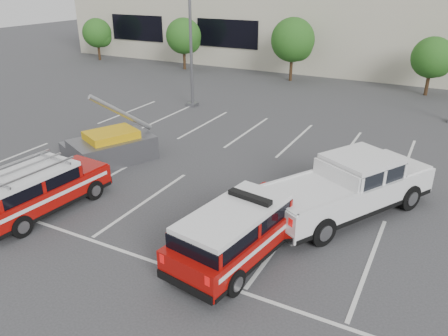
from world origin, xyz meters
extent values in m
plane|color=#333336|center=(0.00, 0.00, 0.00)|extent=(120.00, 120.00, 0.00)
cube|color=silver|center=(0.00, 4.50, 0.01)|extent=(23.00, 15.00, 0.01)
cube|color=beige|center=(0.00, 32.00, 4.00)|extent=(60.00, 15.00, 8.00)
cylinder|color=#3F2B19|center=(-25.00, 22.00, 0.76)|extent=(0.24, 0.24, 1.51)
sphere|color=#194E14|center=(-25.00, 22.00, 2.60)|extent=(2.77, 2.77, 2.77)
sphere|color=#194E14|center=(-24.60, 22.20, 2.18)|extent=(1.85, 1.85, 1.85)
cylinder|color=#3F2B19|center=(-15.00, 22.00, 0.84)|extent=(0.24, 0.24, 1.67)
sphere|color=#194E14|center=(-15.00, 22.00, 2.88)|extent=(3.07, 3.07, 3.07)
sphere|color=#194E14|center=(-14.60, 22.20, 2.42)|extent=(2.05, 2.05, 2.05)
cylinder|color=#3F2B19|center=(-5.00, 22.00, 0.92)|extent=(0.24, 0.24, 1.84)
sphere|color=#194E14|center=(-5.00, 22.00, 3.16)|extent=(3.37, 3.37, 3.37)
sphere|color=#194E14|center=(-4.60, 22.20, 2.65)|extent=(2.24, 2.24, 2.24)
cylinder|color=#3F2B19|center=(5.00, 22.00, 0.76)|extent=(0.24, 0.24, 1.51)
sphere|color=#194E14|center=(5.00, 22.00, 2.60)|extent=(2.77, 2.77, 2.77)
sphere|color=#194E14|center=(5.40, 22.20, 2.18)|extent=(1.85, 1.85, 1.85)
cube|color=#59595E|center=(-8.00, 12.00, 0.10)|extent=(0.60, 0.60, 0.20)
cylinder|color=#59595E|center=(-8.00, 12.00, 5.00)|extent=(0.18, 0.18, 10.00)
cube|color=#910A07|center=(1.91, -1.24, 0.72)|extent=(2.68, 5.43, 0.79)
cube|color=black|center=(1.83, -1.70, 1.32)|extent=(2.30, 3.91, 0.42)
cube|color=silver|center=(1.83, -1.70, 1.61)|extent=(2.25, 3.83, 0.15)
cube|color=black|center=(1.96, -0.90, 1.76)|extent=(1.42, 0.48, 0.14)
cube|color=silver|center=(3.99, 2.68, 0.86)|extent=(5.22, 6.82, 0.95)
cube|color=black|center=(4.29, 3.20, 1.58)|extent=(2.96, 3.05, 0.50)
cube|color=silver|center=(4.29, 3.20, 1.92)|extent=(2.90, 2.99, 0.18)
cube|color=#910A07|center=(-5.48, -2.12, 0.71)|extent=(2.20, 4.86, 0.78)
cube|color=black|center=(-5.52, -2.58, 1.30)|extent=(1.94, 3.37, 0.41)
cube|color=silver|center=(-5.52, -2.58, 1.58)|extent=(1.90, 3.30, 0.15)
cube|color=#A5A5A8|center=(-5.52, -2.58, 1.84)|extent=(1.97, 3.05, 0.06)
cube|color=#59595E|center=(-6.37, 2.55, 0.53)|extent=(3.38, 4.06, 1.07)
cube|color=#CE9C0C|center=(-6.37, 2.55, 1.21)|extent=(2.29, 2.58, 0.39)
cylinder|color=#A5A5A8|center=(-6.13, 3.08, 2.13)|extent=(1.38, 2.67, 2.08)
cube|color=#59595E|center=(-8.26, 2.14, 0.34)|extent=(1.36, 1.46, 0.68)
camera|label=1|loc=(6.57, -11.23, 7.66)|focal=35.00mm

